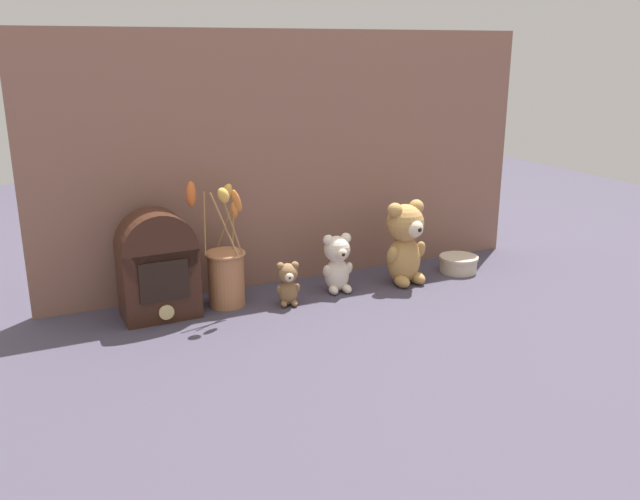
{
  "coord_description": "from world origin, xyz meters",
  "views": [
    {
      "loc": [
        -0.72,
        -1.5,
        0.64
      ],
      "look_at": [
        0.0,
        0.02,
        0.12
      ],
      "focal_mm": 38.0,
      "sensor_mm": 36.0,
      "label": 1
    }
  ],
  "objects_px": {
    "teddy_bear_small": "(288,283)",
    "decorative_tin_tall": "(458,264)",
    "vintage_radio": "(158,265)",
    "flower_vase": "(226,269)",
    "teddy_bear_large": "(405,241)",
    "teddy_bear_medium": "(337,262)"
  },
  "relations": [
    {
      "from": "teddy_bear_medium",
      "to": "teddy_bear_large",
      "type": "bearing_deg",
      "value": -5.88
    },
    {
      "from": "vintage_radio",
      "to": "flower_vase",
      "type": "bearing_deg",
      "value": 0.94
    },
    {
      "from": "flower_vase",
      "to": "vintage_radio",
      "type": "relative_size",
      "value": 1.23
    },
    {
      "from": "flower_vase",
      "to": "decorative_tin_tall",
      "type": "distance_m",
      "value": 0.7
    },
    {
      "from": "teddy_bear_large",
      "to": "decorative_tin_tall",
      "type": "bearing_deg",
      "value": 4.52
    },
    {
      "from": "teddy_bear_small",
      "to": "decorative_tin_tall",
      "type": "height_order",
      "value": "teddy_bear_small"
    },
    {
      "from": "teddy_bear_small",
      "to": "flower_vase",
      "type": "bearing_deg",
      "value": 154.86
    },
    {
      "from": "flower_vase",
      "to": "decorative_tin_tall",
      "type": "bearing_deg",
      "value": -2.9
    },
    {
      "from": "teddy_bear_medium",
      "to": "flower_vase",
      "type": "bearing_deg",
      "value": 174.23
    },
    {
      "from": "decorative_tin_tall",
      "to": "vintage_radio",
      "type": "bearing_deg",
      "value": 177.85
    },
    {
      "from": "teddy_bear_small",
      "to": "decorative_tin_tall",
      "type": "bearing_deg",
      "value": 3.26
    },
    {
      "from": "teddy_bear_medium",
      "to": "decorative_tin_tall",
      "type": "distance_m",
      "value": 0.4
    },
    {
      "from": "decorative_tin_tall",
      "to": "flower_vase",
      "type": "bearing_deg",
      "value": 177.1
    },
    {
      "from": "teddy_bear_small",
      "to": "flower_vase",
      "type": "xyz_separation_m",
      "value": [
        -0.14,
        0.07,
        0.04
      ]
    },
    {
      "from": "flower_vase",
      "to": "teddy_bear_large",
      "type": "bearing_deg",
      "value": -5.82
    },
    {
      "from": "teddy_bear_large",
      "to": "decorative_tin_tall",
      "type": "xyz_separation_m",
      "value": [
        0.2,
        0.02,
        -0.1
      ]
    },
    {
      "from": "teddy_bear_medium",
      "to": "flower_vase",
      "type": "xyz_separation_m",
      "value": [
        -0.3,
        0.03,
        0.01
      ]
    },
    {
      "from": "flower_vase",
      "to": "teddy_bear_medium",
      "type": "bearing_deg",
      "value": -5.77
    },
    {
      "from": "flower_vase",
      "to": "vintage_radio",
      "type": "height_order",
      "value": "flower_vase"
    },
    {
      "from": "teddy_bear_large",
      "to": "vintage_radio",
      "type": "relative_size",
      "value": 0.88
    },
    {
      "from": "vintage_radio",
      "to": "decorative_tin_tall",
      "type": "xyz_separation_m",
      "value": [
        0.86,
        -0.03,
        -0.11
      ]
    },
    {
      "from": "flower_vase",
      "to": "vintage_radio",
      "type": "xyz_separation_m",
      "value": [
        -0.17,
        -0.0,
        0.04
      ]
    }
  ]
}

